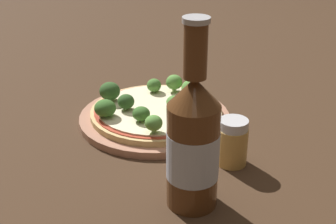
# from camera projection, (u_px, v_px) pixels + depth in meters

# --- Properties ---
(ground_plane) EXTENTS (3.00, 3.00, 0.00)m
(ground_plane) POSITION_uv_depth(u_px,v_px,m) (174.00, 119.00, 0.80)
(ground_plane) COLOR #3D2819
(plate) EXTENTS (0.25, 0.25, 0.01)m
(plate) POSITION_uv_depth(u_px,v_px,m) (155.00, 118.00, 0.79)
(plate) COLOR tan
(plate) RESTS_ON ground_plane
(pizza) EXTENTS (0.22, 0.22, 0.01)m
(pizza) POSITION_uv_depth(u_px,v_px,m) (156.00, 111.00, 0.78)
(pizza) COLOR tan
(pizza) RESTS_ON plate
(broccoli_floret_0) EXTENTS (0.03, 0.03, 0.03)m
(broccoli_floret_0) POSITION_uv_depth(u_px,v_px,m) (186.00, 112.00, 0.74)
(broccoli_floret_0) COLOR #89A866
(broccoli_floret_0) RESTS_ON pizza
(broccoli_floret_1) EXTENTS (0.03, 0.03, 0.02)m
(broccoli_floret_1) POSITION_uv_depth(u_px,v_px,m) (154.00, 85.00, 0.84)
(broccoli_floret_1) COLOR #89A866
(broccoli_floret_1) RESTS_ON pizza
(broccoli_floret_2) EXTENTS (0.04, 0.04, 0.03)m
(broccoli_floret_2) POSITION_uv_depth(u_px,v_px,m) (110.00, 91.00, 0.80)
(broccoli_floret_2) COLOR #89A866
(broccoli_floret_2) RESTS_ON pizza
(broccoli_floret_3) EXTENTS (0.03, 0.03, 0.03)m
(broccoli_floret_3) POSITION_uv_depth(u_px,v_px,m) (105.00, 108.00, 0.75)
(broccoli_floret_3) COLOR #89A866
(broccoli_floret_3) RESTS_ON pizza
(broccoli_floret_4) EXTENTS (0.04, 0.04, 0.03)m
(broccoli_floret_4) POSITION_uv_depth(u_px,v_px,m) (192.00, 89.00, 0.81)
(broccoli_floret_4) COLOR #89A866
(broccoli_floret_4) RESTS_ON pizza
(broccoli_floret_5) EXTENTS (0.03, 0.03, 0.03)m
(broccoli_floret_5) POSITION_uv_depth(u_px,v_px,m) (154.00, 123.00, 0.70)
(broccoli_floret_5) COLOR #89A866
(broccoli_floret_5) RESTS_ON pizza
(broccoli_floret_6) EXTENTS (0.03, 0.03, 0.02)m
(broccoli_floret_6) POSITION_uv_depth(u_px,v_px,m) (174.00, 102.00, 0.77)
(broccoli_floret_6) COLOR #89A866
(broccoli_floret_6) RESTS_ON pizza
(broccoli_floret_7) EXTENTS (0.03, 0.03, 0.03)m
(broccoli_floret_7) POSITION_uv_depth(u_px,v_px,m) (126.00, 102.00, 0.77)
(broccoli_floret_7) COLOR #89A866
(broccoli_floret_7) RESTS_ON pizza
(broccoli_floret_8) EXTENTS (0.03, 0.03, 0.02)m
(broccoli_floret_8) POSITION_uv_depth(u_px,v_px,m) (143.00, 114.00, 0.73)
(broccoli_floret_8) COLOR #89A866
(broccoli_floret_8) RESTS_ON pizza
(broccoli_floret_9) EXTENTS (0.03, 0.03, 0.03)m
(broccoli_floret_9) POSITION_uv_depth(u_px,v_px,m) (174.00, 82.00, 0.84)
(broccoli_floret_9) COLOR #89A866
(broccoli_floret_9) RESTS_ON pizza
(beer_bottle) EXTENTS (0.06, 0.06, 0.24)m
(beer_bottle) POSITION_uv_depth(u_px,v_px,m) (193.00, 142.00, 0.55)
(beer_bottle) COLOR #563319
(beer_bottle) RESTS_ON ground_plane
(pepper_shaker) EXTENTS (0.04, 0.04, 0.07)m
(pepper_shaker) POSITION_uv_depth(u_px,v_px,m) (233.00, 142.00, 0.66)
(pepper_shaker) COLOR tan
(pepper_shaker) RESTS_ON ground_plane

